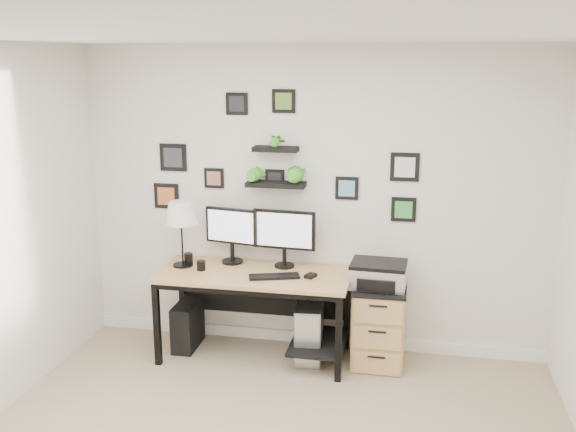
% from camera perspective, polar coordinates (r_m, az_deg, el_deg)
% --- Properties ---
extents(room, '(4.00, 4.00, 4.00)m').
position_cam_1_polar(room, '(5.85, 2.08, -10.73)').
color(room, tan).
rests_on(room, ground).
extents(desk, '(1.60, 0.70, 0.75)m').
position_cam_1_polar(desk, '(5.41, -2.58, -6.22)').
color(desk, tan).
rests_on(desk, ground).
extents(monitor_left, '(0.47, 0.22, 0.49)m').
position_cam_1_polar(monitor_left, '(5.53, -5.04, -1.36)').
color(monitor_left, black).
rests_on(monitor_left, desk).
extents(monitor_right, '(0.53, 0.18, 0.50)m').
position_cam_1_polar(monitor_right, '(5.40, -0.34, -1.58)').
color(monitor_right, black).
rests_on(monitor_right, desk).
extents(keyboard, '(0.43, 0.25, 0.02)m').
position_cam_1_polar(keyboard, '(5.22, -1.23, -5.39)').
color(keyboard, black).
rests_on(keyboard, desk).
extents(mouse, '(0.10, 0.12, 0.03)m').
position_cam_1_polar(mouse, '(5.22, 2.01, -5.33)').
color(mouse, black).
rests_on(mouse, desk).
extents(table_lamp, '(0.28, 0.28, 0.56)m').
position_cam_1_polar(table_lamp, '(5.46, -9.49, 0.13)').
color(table_lamp, black).
rests_on(table_lamp, desk).
extents(mug, '(0.07, 0.07, 0.08)m').
position_cam_1_polar(mug, '(5.44, -7.73, -4.38)').
color(mug, black).
rests_on(mug, desk).
extents(pen_cup, '(0.08, 0.08, 0.10)m').
position_cam_1_polar(pen_cup, '(5.61, -8.83, -3.76)').
color(pen_cup, black).
rests_on(pen_cup, desk).
extents(pc_tower_black, '(0.18, 0.41, 0.41)m').
position_cam_1_polar(pc_tower_black, '(5.78, -8.91, -9.54)').
color(pc_tower_black, black).
rests_on(pc_tower_black, ground).
extents(pc_tower_grey, '(0.26, 0.51, 0.49)m').
position_cam_1_polar(pc_tower_grey, '(5.51, 1.92, -10.09)').
color(pc_tower_grey, gray).
rests_on(pc_tower_grey, ground).
extents(file_cabinet, '(0.43, 0.53, 0.67)m').
position_cam_1_polar(file_cabinet, '(5.44, 8.09, -9.54)').
color(file_cabinet, tan).
rests_on(file_cabinet, ground).
extents(printer, '(0.46, 0.38, 0.20)m').
position_cam_1_polar(printer, '(5.28, 8.05, -5.16)').
color(printer, silver).
rests_on(printer, file_cabinet).
extents(wall_decor, '(2.30, 0.18, 1.07)m').
position_cam_1_polar(wall_decor, '(5.38, -1.01, 4.72)').
color(wall_decor, black).
rests_on(wall_decor, ground).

